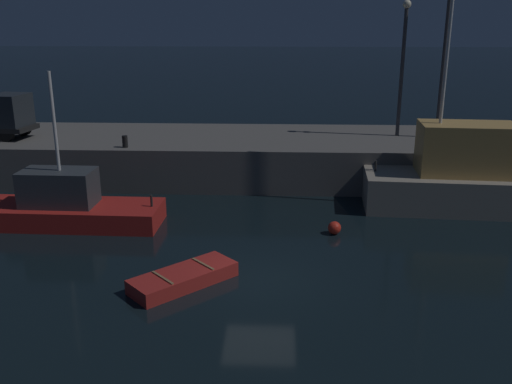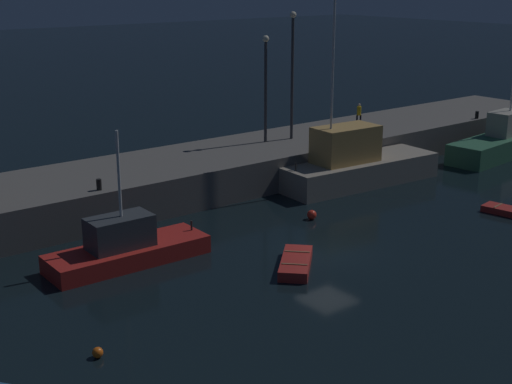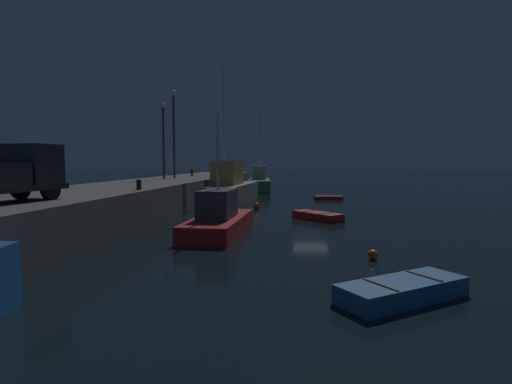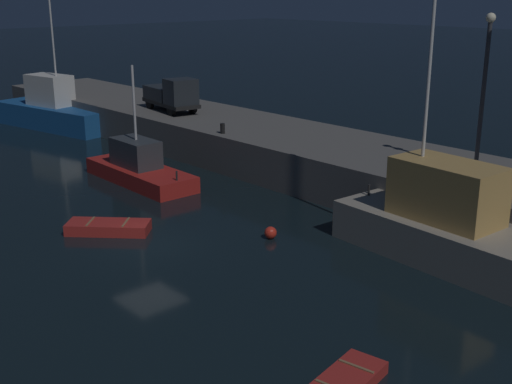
% 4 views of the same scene
% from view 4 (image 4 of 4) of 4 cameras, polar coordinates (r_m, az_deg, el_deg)
% --- Properties ---
extents(ground_plane, '(320.00, 320.00, 0.00)m').
position_cam_4_polar(ground_plane, '(28.30, -9.32, -4.60)').
color(ground_plane, black).
extents(pier_quay, '(70.75, 7.49, 2.24)m').
position_cam_4_polar(pier_quay, '(36.44, 8.08, 2.26)').
color(pier_quay, '#5B5956').
rests_on(pier_quay, ground).
extents(fishing_boat_blue, '(11.52, 4.26, 12.65)m').
position_cam_4_polar(fishing_boat_blue, '(26.85, 17.46, -3.34)').
color(fishing_boat_blue, gray).
rests_on(fishing_boat_blue, ground).
extents(fishing_boat_white, '(11.55, 5.24, 9.65)m').
position_cam_4_polar(fishing_boat_white, '(53.92, -17.14, 6.73)').
color(fishing_boat_white, '#195193').
rests_on(fishing_boat_white, ground).
extents(fishing_boat_orange, '(7.86, 2.71, 6.48)m').
position_cam_4_polar(fishing_boat_orange, '(37.43, -10.11, 2.08)').
color(fishing_boat_orange, red).
rests_on(fishing_boat_orange, ground).
extents(dinghy_orange_near, '(3.55, 3.47, 0.53)m').
position_cam_4_polar(dinghy_orange_near, '(30.03, -12.66, -3.00)').
color(dinghy_orange_near, '#B22823').
rests_on(dinghy_orange_near, ground).
extents(rowboat_white_mid, '(1.67, 2.99, 0.41)m').
position_cam_4_polar(rowboat_white_mid, '(18.70, 7.69, -16.07)').
color(rowboat_white_mid, '#B22823').
rests_on(rowboat_white_mid, ground).
extents(mooring_buoy_mid, '(0.54, 0.54, 0.54)m').
position_cam_4_polar(mooring_buoy_mid, '(28.61, 1.27, -3.54)').
color(mooring_buoy_mid, red).
rests_on(mooring_buoy_mid, ground).
extents(lamp_post_west, '(0.44, 0.44, 7.15)m').
position_cam_4_polar(lamp_post_west, '(31.97, 19.18, 9.20)').
color(lamp_post_west, '#38383D').
rests_on(lamp_post_west, pier_quay).
extents(utility_truck, '(5.45, 2.66, 2.39)m').
position_cam_4_polar(utility_truck, '(46.25, -7.28, 8.34)').
color(utility_truck, black).
rests_on(utility_truck, pier_quay).
extents(bollard_west, '(0.28, 0.28, 0.60)m').
position_cam_4_polar(bollard_west, '(38.93, -2.92, 5.52)').
color(bollard_west, black).
rests_on(bollard_west, pier_quay).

